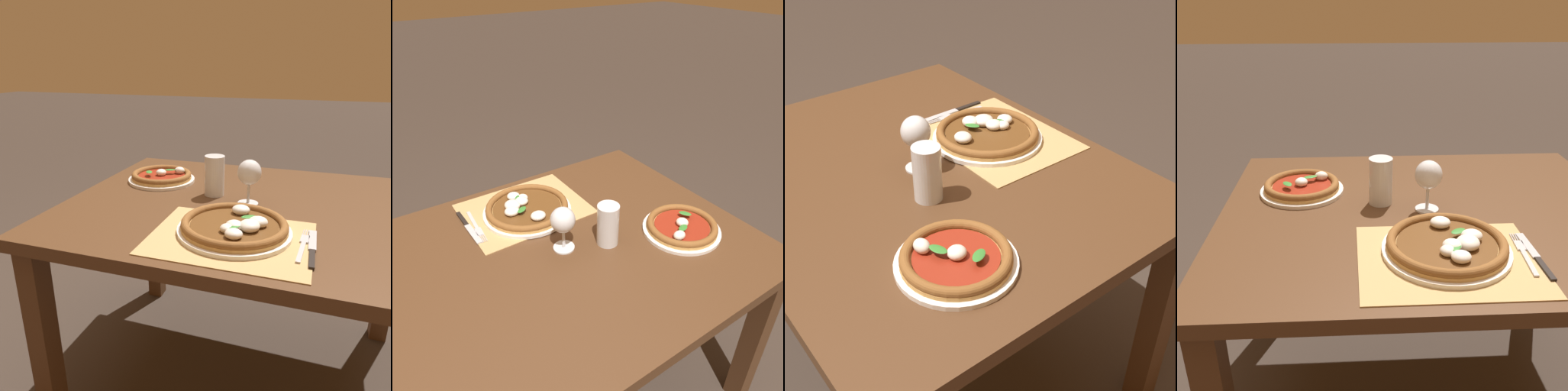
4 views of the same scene
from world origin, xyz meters
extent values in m
plane|color=#382D26|center=(0.00, 0.00, 0.00)|extent=(24.00, 24.00, 0.00)
cube|color=#4C301C|center=(0.00, 0.00, 0.72)|extent=(1.22, 0.98, 0.04)
cube|color=#4C301C|center=(-0.55, -0.43, 0.35)|extent=(0.07, 0.07, 0.70)
cube|color=#4C301C|center=(-0.55, 0.43, 0.35)|extent=(0.07, 0.07, 0.70)
cube|color=tan|center=(0.01, -0.28, 0.74)|extent=(0.44, 0.35, 0.00)
cylinder|color=white|center=(0.01, -0.25, 0.75)|extent=(0.32, 0.32, 0.01)
cylinder|color=tan|center=(0.01, -0.25, 0.76)|extent=(0.30, 0.30, 0.01)
torus|color=brown|center=(0.01, -0.25, 0.77)|extent=(0.30, 0.30, 0.02)
cylinder|color=brown|center=(0.01, -0.25, 0.77)|extent=(0.25, 0.25, 0.00)
ellipsoid|color=silver|center=(0.03, -0.33, 0.78)|extent=(0.05, 0.05, 0.03)
ellipsoid|color=silver|center=(0.07, -0.23, 0.78)|extent=(0.05, 0.05, 0.03)
ellipsoid|color=silver|center=(0.00, -0.30, 0.78)|extent=(0.04, 0.04, 0.02)
ellipsoid|color=silver|center=(0.05, -0.27, 0.78)|extent=(0.06, 0.06, 0.03)
ellipsoid|color=silver|center=(0.01, -0.16, 0.78)|extent=(0.05, 0.05, 0.03)
ellipsoid|color=silver|center=(0.02, -0.28, 0.78)|extent=(0.05, 0.05, 0.03)
ellipsoid|color=#337A2D|center=(0.04, -0.22, 0.79)|extent=(0.05, 0.04, 0.00)
ellipsoid|color=#337A2D|center=(0.02, -0.29, 0.79)|extent=(0.04, 0.05, 0.00)
cylinder|color=white|center=(-0.38, 0.15, 0.75)|extent=(0.27, 0.27, 0.01)
cylinder|color=tan|center=(-0.38, 0.15, 0.76)|extent=(0.24, 0.24, 0.01)
torus|color=brown|center=(-0.38, 0.15, 0.77)|extent=(0.24, 0.24, 0.02)
cylinder|color=maroon|center=(-0.38, 0.15, 0.76)|extent=(0.19, 0.19, 0.00)
ellipsoid|color=silver|center=(-0.38, 0.15, 0.78)|extent=(0.04, 0.04, 0.03)
ellipsoid|color=silver|center=(-0.32, 0.20, 0.78)|extent=(0.04, 0.03, 0.03)
ellipsoid|color=#337A2D|center=(-0.43, 0.12, 0.78)|extent=(0.04, 0.05, 0.00)
ellipsoid|color=#337A2D|center=(-0.36, 0.18, 0.78)|extent=(0.05, 0.04, 0.00)
cylinder|color=silver|center=(0.00, 0.00, 0.74)|extent=(0.07, 0.07, 0.00)
cylinder|color=silver|center=(0.00, 0.00, 0.78)|extent=(0.01, 0.01, 0.06)
ellipsoid|color=silver|center=(0.00, 0.00, 0.85)|extent=(0.08, 0.08, 0.08)
ellipsoid|color=#AD5B14|center=(0.00, 0.00, 0.84)|extent=(0.07, 0.07, 0.05)
cylinder|color=silver|center=(-0.14, 0.06, 0.81)|extent=(0.07, 0.07, 0.15)
cylinder|color=black|center=(-0.14, 0.06, 0.80)|extent=(0.07, 0.07, 0.12)
cylinder|color=silver|center=(-0.14, 0.06, 0.86)|extent=(0.07, 0.07, 0.02)
cube|color=#B7B7BC|center=(0.20, -0.31, 0.75)|extent=(0.02, 0.12, 0.00)
cube|color=#B7B7BC|center=(0.20, -0.23, 0.75)|extent=(0.02, 0.05, 0.00)
cylinder|color=#B7B7BC|center=(0.21, -0.19, 0.75)|extent=(0.01, 0.04, 0.00)
cylinder|color=#B7B7BC|center=(0.21, -0.19, 0.75)|extent=(0.01, 0.04, 0.00)
cylinder|color=#B7B7BC|center=(0.20, -0.19, 0.75)|extent=(0.01, 0.04, 0.00)
cylinder|color=#B7B7BC|center=(0.19, -0.19, 0.75)|extent=(0.01, 0.04, 0.00)
cube|color=black|center=(0.22, -0.34, 0.75)|extent=(0.02, 0.10, 0.01)
cube|color=#B7B7BC|center=(0.22, -0.23, 0.75)|extent=(0.02, 0.12, 0.00)
camera|label=1|loc=(0.22, -1.21, 1.20)|focal=35.00mm
camera|label=2|loc=(0.48, 0.84, 1.55)|focal=35.00mm
camera|label=3|loc=(-1.10, 0.65, 1.51)|focal=50.00mm
camera|label=4|loc=(-0.23, -1.22, 1.34)|focal=42.00mm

